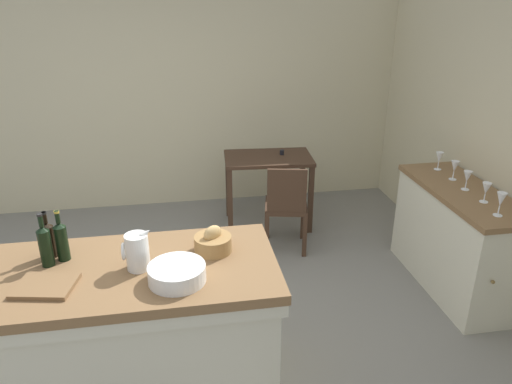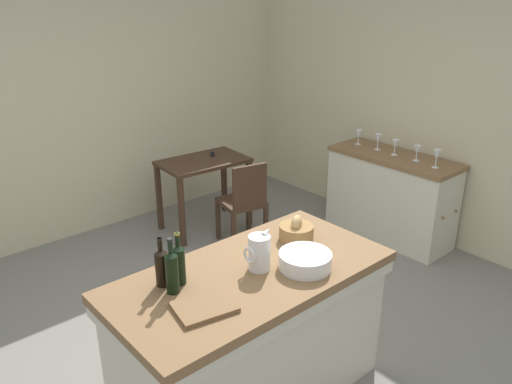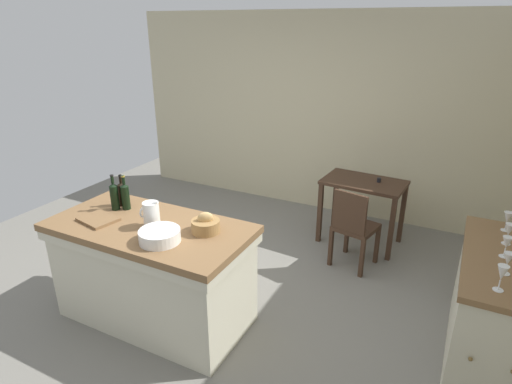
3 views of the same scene
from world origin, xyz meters
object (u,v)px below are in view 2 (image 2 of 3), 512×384
object	(u,v)px
cutting_board	(204,307)
wine_bottle_amber	(162,266)
side_cabinet	(390,196)
wash_bowl	(305,260)
island_table	(251,331)
bread_basket	(296,231)
wooden_chair	(244,201)
pitcher	(259,252)
wine_bottle_green	(172,271)
wine_glass_far_right	(359,134)
writing_desk	(204,171)
wine_glass_right	(378,139)
wine_glass_middle	(395,145)
wine_glass_left	(417,150)
wine_glass_far_left	(437,155)
wine_bottle_dark	(179,263)

from	to	relation	value
cutting_board	wine_bottle_amber	world-z (taller)	wine_bottle_amber
side_cabinet	wash_bowl	distance (m)	2.54
island_table	bread_basket	xyz separation A→B (m)	(0.49, 0.11, 0.48)
wooden_chair	pitcher	size ratio (longest dim) A/B	3.48
bread_basket	wine_bottle_green	distance (m)	0.95
wine_glass_far_right	island_table	bearing A→B (deg)	-154.05
wash_bowl	bread_basket	world-z (taller)	bread_basket
writing_desk	bread_basket	bearing A→B (deg)	-109.69
wine_glass_right	wine_glass_far_right	distance (m)	0.25
side_cabinet	wine_glass_middle	bearing A→B (deg)	77.12
island_table	wine_glass_left	bearing A→B (deg)	11.91
bread_basket	wine_glass_far_left	bearing A→B (deg)	5.61
wine_glass_far_right	wash_bowl	bearing A→B (deg)	-148.21
side_cabinet	wine_glass_right	size ratio (longest dim) A/B	8.07
bread_basket	wine_glass_far_right	world-z (taller)	bread_basket
side_cabinet	bread_basket	xyz separation A→B (m)	(-2.08, -0.67, 0.52)
bread_basket	wine_glass_right	size ratio (longest dim) A/B	1.36
pitcher	wine_glass_right	bearing A→B (deg)	22.00
wine_bottle_dark	wine_glass_left	distance (m)	2.97
side_cabinet	wine_glass_far_left	distance (m)	0.73
side_cabinet	wine_glass_far_right	xyz separation A→B (m)	(0.02, 0.48, 0.55)
bread_basket	wine_bottle_amber	world-z (taller)	wine_bottle_amber
side_cabinet	wash_bowl	world-z (taller)	wash_bowl
writing_desk	cutting_board	distance (m)	2.88
island_table	wine_glass_far_right	world-z (taller)	wine_glass_far_right
wine_glass_right	side_cabinet	bearing A→B (deg)	-95.81
wine_bottle_amber	wine_glass_middle	size ratio (longest dim) A/B	1.85
wine_bottle_green	wine_glass_middle	distance (m)	3.10
side_cabinet	wine_glass_middle	size ratio (longest dim) A/B	8.50
wooden_chair	writing_desk	bearing A→B (deg)	95.73
writing_desk	wooden_chair	distance (m)	0.62
wooden_chair	wine_glass_far_left	world-z (taller)	wine_glass_far_left
wine_glass_far_right	wine_glass_right	bearing A→B (deg)	-89.94
writing_desk	island_table	bearing A→B (deg)	-119.25
cutting_board	wine_glass_middle	xyz separation A→B (m)	(2.99, 0.92, 0.07)
wine_glass_left	wine_glass_far_right	size ratio (longest dim) A/B	0.97
writing_desk	bread_basket	xyz separation A→B (m)	(-0.75, -2.10, 0.33)
wine_bottle_amber	wine_bottle_dark	bearing A→B (deg)	-29.55
pitcher	wine_glass_left	xyz separation A→B (m)	(2.51, 0.55, -0.03)
wine_glass_right	wine_glass_left	bearing A→B (deg)	-92.54
bread_basket	wine_bottle_green	bearing A→B (deg)	179.97
wash_bowl	wine_glass_left	world-z (taller)	wine_glass_left
wine_glass_far_left	wine_glass_left	world-z (taller)	wine_glass_far_left
island_table	wine_glass_left	distance (m)	2.67
wine_glass_far_right	wine_glass_far_left	bearing A→B (deg)	-93.86
wine_bottle_green	wine_bottle_dark	bearing A→B (deg)	33.97
wine_glass_left	wine_glass_far_left	bearing A→B (deg)	-100.63
wooden_chair	wash_bowl	bearing A→B (deg)	-119.87
wine_glass_left	wooden_chair	bearing A→B (deg)	139.78
wine_bottle_amber	wine_glass_right	distance (m)	3.16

